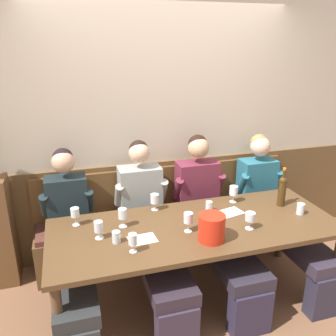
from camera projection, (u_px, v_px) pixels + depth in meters
name	position (u px, v px, depth m)	size (l,w,h in m)	color
ground_plane	(197.00, 307.00, 3.03)	(6.80, 6.80, 0.02)	brown
room_wall_back	(162.00, 121.00, 3.54)	(6.80, 0.08, 2.80)	beige
wood_wainscot_panel	(164.00, 205.00, 3.80)	(6.80, 0.03, 0.99)	brown
wall_bench	(170.00, 231.00, 3.68)	(2.65, 0.42, 0.94)	brown
dining_table	(196.00, 233.00, 2.88)	(2.35, 0.92, 0.74)	brown
person_center_left_seat	(70.00, 236.00, 2.95)	(0.47, 1.36, 1.27)	#343234
person_right_seat	(149.00, 224.00, 3.14)	(0.51, 1.37, 1.29)	#362C3D
person_left_seat	(211.00, 215.00, 3.29)	(0.52, 1.36, 1.30)	#2D283E
person_center_right_seat	(275.00, 207.00, 3.47)	(0.48, 1.36, 1.25)	#2D2A3A
ice_bucket	(212.00, 228.00, 2.62)	(0.20, 0.20, 0.21)	red
wine_bottle_clear_water	(282.00, 190.00, 3.16)	(0.07, 0.07, 0.36)	#412C11
wine_glass_by_bottle	(123.00, 215.00, 2.81)	(0.07, 0.07, 0.16)	silver
wine_glass_center_rear	(250.00, 217.00, 2.77)	(0.08, 0.08, 0.14)	silver
wine_glass_mid_left	(188.00, 218.00, 2.73)	(0.07, 0.07, 0.16)	silver
wine_glass_center_front	(155.00, 199.00, 3.09)	(0.07, 0.07, 0.15)	silver
wine_glass_mid_right	(133.00, 240.00, 2.47)	(0.06, 0.06, 0.14)	silver
wine_glass_right_end	(234.00, 191.00, 3.24)	(0.08, 0.08, 0.16)	silver
wine_glass_near_bucket	(99.00, 227.00, 2.64)	(0.07, 0.07, 0.14)	silver
wine_glass_left_end	(75.00, 213.00, 2.83)	(0.07, 0.07, 0.15)	silver
water_tumbler_right	(300.00, 209.00, 3.03)	(0.07, 0.07, 0.10)	silver
water_tumbler_left	(209.00, 207.00, 3.07)	(0.06, 0.06, 0.10)	silver
water_tumbler_center	(116.00, 237.00, 2.60)	(0.06, 0.06, 0.09)	silver
tasting_sheet_left_guest	(142.00, 239.00, 2.66)	(0.21, 0.15, 0.00)	white
tasting_sheet_right_guest	(230.00, 212.00, 3.08)	(0.21, 0.15, 0.00)	white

